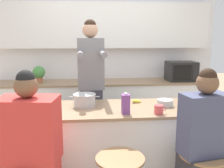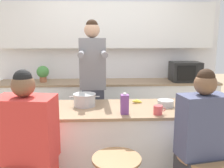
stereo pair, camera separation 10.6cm
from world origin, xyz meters
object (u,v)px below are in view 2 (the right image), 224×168
(person_cooking, at_px, (93,89))
(cooking_pot, at_px, (85,100))
(juice_carton, at_px, (125,104))
(potted_plant, at_px, (43,73))
(person_seated_near, at_px, (200,156))
(fruit_bowl, at_px, (165,103))
(person_wrapped_blanket, at_px, (28,158))
(banana_bunch, at_px, (137,101))
(coffee_cup_near, at_px, (158,110))
(microwave, at_px, (185,72))
(kitchen_island, at_px, (112,145))

(person_cooking, height_order, cooking_pot, person_cooking)
(juice_carton, xyz_separation_m, potted_plant, (-1.17, 1.66, 0.08))
(cooking_pot, relative_size, potted_plant, 1.28)
(person_seated_near, height_order, fruit_bowl, person_seated_near)
(fruit_bowl, distance_m, juice_carton, 0.54)
(person_wrapped_blanket, bearing_deg, cooking_pot, 68.65)
(person_wrapped_blanket, distance_m, juice_carton, 1.02)
(potted_plant, bearing_deg, juice_carton, -54.79)
(cooking_pot, xyz_separation_m, banana_bunch, (0.60, 0.10, -0.05))
(juice_carton, bearing_deg, coffee_cup_near, -6.48)
(microwave, relative_size, potted_plant, 1.79)
(cooking_pot, height_order, coffee_cup_near, cooking_pot)
(kitchen_island, bearing_deg, person_wrapped_blanket, -137.14)
(person_wrapped_blanket, distance_m, banana_bunch, 1.37)
(person_wrapped_blanket, relative_size, coffee_cup_near, 11.51)
(person_seated_near, bearing_deg, banana_bunch, 106.03)
(person_seated_near, xyz_separation_m, banana_bunch, (-0.43, 0.86, 0.27))
(kitchen_island, distance_m, coffee_cup_near, 0.70)
(coffee_cup_near, xyz_separation_m, banana_bunch, (-0.15, 0.44, -0.03))
(person_seated_near, bearing_deg, kitchen_island, 126.40)
(person_cooking, distance_m, fruit_bowl, 1.04)
(cooking_pot, bearing_deg, person_wrapped_blanket, -119.17)
(kitchen_island, bearing_deg, juice_carton, -63.12)
(kitchen_island, xyz_separation_m, potted_plant, (-1.06, 1.44, 0.62))
(coffee_cup_near, bearing_deg, fruit_bowl, 61.83)
(person_wrapped_blanket, xyz_separation_m, potted_plant, (-0.32, 2.12, 0.41))
(juice_carton, relative_size, microwave, 0.45)
(microwave, bearing_deg, fruit_bowl, -116.56)
(person_wrapped_blanket, bearing_deg, coffee_cup_near, 27.60)
(cooking_pot, height_order, juice_carton, juice_carton)
(person_wrapped_blanket, xyz_separation_m, juice_carton, (0.85, 0.46, 0.32))
(fruit_bowl, height_order, banana_bunch, fruit_bowl)
(coffee_cup_near, height_order, microwave, microwave)
(coffee_cup_near, bearing_deg, banana_bunch, 108.68)
(person_wrapped_blanket, height_order, fruit_bowl, person_wrapped_blanket)
(kitchen_island, relative_size, microwave, 3.84)
(kitchen_island, distance_m, banana_bunch, 0.57)
(coffee_cup_near, bearing_deg, potted_plant, 131.55)
(kitchen_island, distance_m, person_wrapped_blanket, 1.02)
(kitchen_island, relative_size, banana_bunch, 13.81)
(coffee_cup_near, xyz_separation_m, potted_plant, (-1.50, 1.70, 0.14))
(juice_carton, bearing_deg, microwave, 54.15)
(microwave, bearing_deg, juice_carton, -125.85)
(person_seated_near, relative_size, fruit_bowl, 7.83)
(kitchen_island, bearing_deg, person_cooking, 109.30)
(cooking_pot, bearing_deg, microwave, 39.64)
(kitchen_island, relative_size, cooking_pot, 5.37)
(person_wrapped_blanket, bearing_deg, fruit_bowl, 35.73)
(fruit_bowl, xyz_separation_m, banana_bunch, (-0.30, 0.16, -0.02))
(person_cooking, relative_size, person_seated_near, 1.33)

